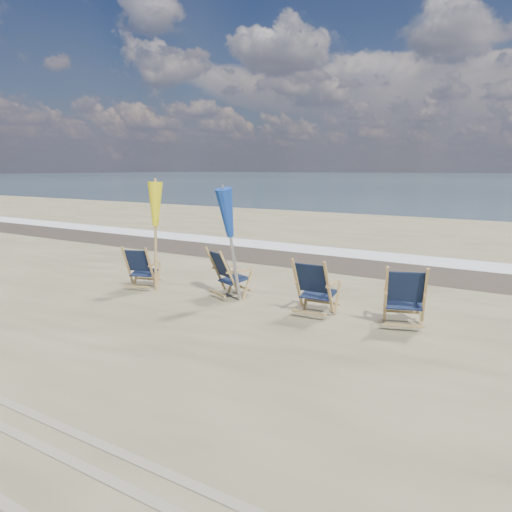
{
  "coord_description": "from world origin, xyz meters",
  "views": [
    {
      "loc": [
        4.55,
        -4.8,
        2.38
      ],
      "look_at": [
        0.0,
        2.2,
        0.9
      ],
      "focal_mm": 35.0,
      "sensor_mm": 36.0,
      "label": 1
    }
  ],
  "objects_px": {
    "beach_chair_0": "(150,268)",
    "beach_chair_3": "(425,298)",
    "umbrella_blue": "(232,217)",
    "umbrella_yellow": "(154,210)",
    "beach_chair_2": "(328,290)",
    "beach_chair_1": "(230,276)"
  },
  "relations": [
    {
      "from": "beach_chair_1",
      "to": "umbrella_blue",
      "type": "bearing_deg",
      "value": 176.63
    },
    {
      "from": "beach_chair_0",
      "to": "umbrella_yellow",
      "type": "distance_m",
      "value": 1.14
    },
    {
      "from": "beach_chair_0",
      "to": "beach_chair_1",
      "type": "bearing_deg",
      "value": 167.84
    },
    {
      "from": "beach_chair_0",
      "to": "beach_chair_2",
      "type": "height_order",
      "value": "beach_chair_2"
    },
    {
      "from": "beach_chair_2",
      "to": "umbrella_yellow",
      "type": "height_order",
      "value": "umbrella_yellow"
    },
    {
      "from": "beach_chair_0",
      "to": "umbrella_blue",
      "type": "distance_m",
      "value": 2.18
    },
    {
      "from": "beach_chair_0",
      "to": "beach_chair_3",
      "type": "distance_m",
      "value": 5.17
    },
    {
      "from": "beach_chair_0",
      "to": "beach_chair_3",
      "type": "bearing_deg",
      "value": 165.59
    },
    {
      "from": "beach_chair_3",
      "to": "umbrella_yellow",
      "type": "xyz_separation_m",
      "value": [
        -5.1,
        -0.28,
        1.08
      ]
    },
    {
      "from": "umbrella_yellow",
      "to": "beach_chair_2",
      "type": "bearing_deg",
      "value": 0.36
    },
    {
      "from": "umbrella_blue",
      "to": "beach_chair_3",
      "type": "bearing_deg",
      "value": 4.39
    },
    {
      "from": "beach_chair_3",
      "to": "umbrella_yellow",
      "type": "distance_m",
      "value": 5.22
    },
    {
      "from": "beach_chair_0",
      "to": "umbrella_blue",
      "type": "relative_size",
      "value": 0.43
    },
    {
      "from": "beach_chair_1",
      "to": "umbrella_blue",
      "type": "xyz_separation_m",
      "value": [
        0.12,
        -0.06,
        1.06
      ]
    },
    {
      "from": "beach_chair_3",
      "to": "umbrella_yellow",
      "type": "bearing_deg",
      "value": -16.48
    },
    {
      "from": "beach_chair_1",
      "to": "beach_chair_2",
      "type": "relative_size",
      "value": 0.97
    },
    {
      "from": "beach_chair_1",
      "to": "beach_chair_3",
      "type": "distance_m",
      "value": 3.4
    },
    {
      "from": "umbrella_yellow",
      "to": "umbrella_blue",
      "type": "height_order",
      "value": "umbrella_yellow"
    },
    {
      "from": "beach_chair_3",
      "to": "beach_chair_1",
      "type": "bearing_deg",
      "value": -16.43
    },
    {
      "from": "beach_chair_3",
      "to": "umbrella_blue",
      "type": "distance_m",
      "value": 3.45
    },
    {
      "from": "umbrella_yellow",
      "to": "beach_chair_1",
      "type": "bearing_deg",
      "value": 3.1
    },
    {
      "from": "beach_chair_1",
      "to": "beach_chair_2",
      "type": "xyz_separation_m",
      "value": [
        1.97,
        -0.07,
        0.02
      ]
    }
  ]
}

